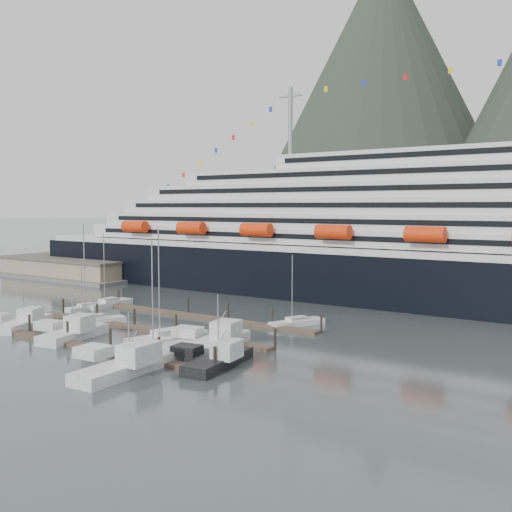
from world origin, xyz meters
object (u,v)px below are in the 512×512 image
object	(u,v)px
trawler_b	(73,333)
sailboat_h	(160,348)
trawler_d	(217,359)
trawler_e	(217,341)
sailboat_d	(167,338)
trawler_a	(23,322)
sailboat_a	(86,308)
warehouse	(72,269)
sailboat_e	(109,304)
trawler_c	(128,364)
sailboat_g	(297,323)
cruise_ship	(467,245)
sailboat_b	(92,322)

from	to	relation	value
trawler_b	sailboat_h	bearing A→B (deg)	-96.12
trawler_d	trawler_e	world-z (taller)	trawler_e
sailboat_d	trawler_b	world-z (taller)	sailboat_d
trawler_a	sailboat_a	bearing A→B (deg)	-8.80
trawler_d	warehouse	bearing A→B (deg)	52.81
sailboat_e	sailboat_h	size ratio (longest dim) A/B	0.95
sailboat_h	trawler_c	world-z (taller)	sailboat_h
warehouse	sailboat_g	xyz separation A→B (m)	(84.93, -22.01, -1.85)
sailboat_d	sailboat_e	bearing A→B (deg)	78.25
sailboat_e	trawler_e	distance (m)	41.16
sailboat_g	sailboat_h	distance (m)	26.20
cruise_ship	trawler_a	distance (m)	81.45
trawler_c	trawler_e	xyz separation A→B (m)	(0.86, 15.58, 0.03)
sailboat_e	trawler_a	world-z (taller)	sailboat_e
sailboat_h	trawler_d	world-z (taller)	sailboat_h
cruise_ship	sailboat_g	bearing A→B (deg)	-116.07
sailboat_a	sailboat_b	size ratio (longest dim) A/B	0.58
sailboat_d	trawler_c	xyz separation A→B (m)	(7.53, -14.58, 0.52)
sailboat_a	trawler_b	distance (m)	24.85
cruise_ship	warehouse	bearing A→B (deg)	-172.77
warehouse	trawler_b	xyz separation A→B (m)	(62.99, -49.25, -1.29)
sailboat_b	sailboat_e	world-z (taller)	sailboat_b
sailboat_g	trawler_e	size ratio (longest dim) A/B	0.92
sailboat_g	trawler_c	size ratio (longest dim) A/B	0.77
sailboat_e	sailboat_b	bearing A→B (deg)	-144.00
warehouse	cruise_ship	bearing A→B (deg)	7.23
sailboat_g	sailboat_e	bearing A→B (deg)	119.35
sailboat_a	sailboat_b	xyz separation A→B (m)	(11.96, -8.50, 0.07)
sailboat_g	trawler_c	world-z (taller)	sailboat_g
trawler_d	sailboat_d	bearing A→B (deg)	56.99
sailboat_g	trawler_a	xyz separation A→B (m)	(-35.26, -26.44, 0.48)
sailboat_b	sailboat_e	distance (m)	18.07
warehouse	sailboat_e	distance (m)	52.69
sailboat_d	trawler_c	bearing A→B (deg)	-136.98
cruise_ship	sailboat_e	xyz separation A→B (m)	(-56.69, -39.74, -11.61)
sailboat_h	sailboat_g	bearing A→B (deg)	11.23
sailboat_h	trawler_a	bearing A→B (deg)	116.40
sailboat_a	trawler_a	size ratio (longest dim) A/B	0.78
sailboat_e	sailboat_g	world-z (taller)	sailboat_e
warehouse	trawler_d	xyz separation A→B (m)	(89.86, -48.99, -1.35)
trawler_e	trawler_c	bearing A→B (deg)	166.07
sailboat_h	sailboat_d	bearing A→B (deg)	59.00
sailboat_a	sailboat_e	bearing A→B (deg)	3.07
trawler_e	cruise_ship	bearing A→B (deg)	-29.31
cruise_ship	trawler_e	bearing A→B (deg)	-108.53
sailboat_e	trawler_e	xyz separation A→B (m)	(38.47, -14.63, 0.57)
warehouse	trawler_b	distance (m)	79.97
trawler_c	trawler_d	bearing A→B (deg)	-44.17
sailboat_e	warehouse	bearing A→B (deg)	55.33
cruise_ship	sailboat_b	size ratio (longest dim) A/B	12.35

